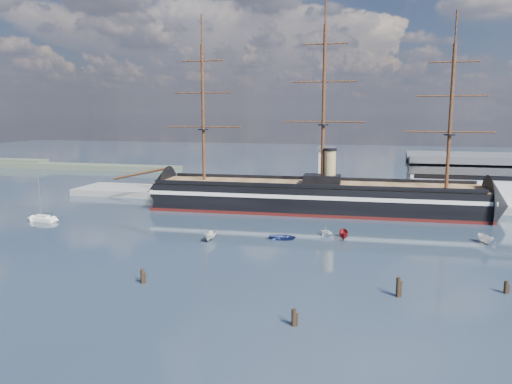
# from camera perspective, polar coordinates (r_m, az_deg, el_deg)

# --- Properties ---
(ground) EXTENTS (600.00, 600.00, 0.00)m
(ground) POSITION_cam_1_polar(r_m,az_deg,el_deg) (119.66, 4.82, -4.05)
(ground) COLOR #1A2839
(ground) RESTS_ON ground
(quay) EXTENTS (180.00, 18.00, 2.00)m
(quay) POSITION_cam_1_polar(r_m,az_deg,el_deg) (153.76, 10.62, -1.20)
(quay) COLOR slate
(quay) RESTS_ON ground
(quay_tower) EXTENTS (5.00, 5.00, 15.00)m
(quay_tower) POSITION_cam_1_polar(r_m,az_deg,el_deg) (149.88, 7.99, 2.38)
(quay_tower) COLOR silver
(quay_tower) RESTS_ON ground
(shoreline) EXTENTS (120.00, 10.00, 4.00)m
(shoreline) POSITION_cam_1_polar(r_m,az_deg,el_deg) (263.66, -22.91, 2.86)
(shoreline) COLOR #3F4C38
(shoreline) RESTS_ON ground
(warship) EXTENTS (113.17, 19.59, 53.94)m
(warship) POSITION_cam_1_polar(r_m,az_deg,el_deg) (138.32, 5.98, -0.55)
(warship) COLOR black
(warship) RESTS_ON ground
(sailboat) EXTENTS (7.19, 3.28, 11.09)m
(sailboat) POSITION_cam_1_polar(r_m,az_deg,el_deg) (136.78, -23.19, -2.79)
(sailboat) COLOR silver
(sailboat) RESTS_ON ground
(motorboat_a) EXTENTS (5.84, 2.19, 2.33)m
(motorboat_a) POSITION_cam_1_polar(r_m,az_deg,el_deg) (107.84, -5.24, -5.54)
(motorboat_a) COLOR beige
(motorboat_a) RESTS_ON ground
(motorboat_b) EXTENTS (1.57, 3.67, 1.69)m
(motorboat_b) POSITION_cam_1_polar(r_m,az_deg,el_deg) (108.38, 3.07, -5.44)
(motorboat_b) COLOR navy
(motorboat_b) RESTS_ON ground
(motorboat_c) EXTENTS (6.19, 2.77, 2.40)m
(motorboat_c) POSITION_cam_1_polar(r_m,az_deg,el_deg) (110.06, 9.98, -5.34)
(motorboat_c) COLOR maroon
(motorboat_c) RESTS_ON ground
(motorboat_d) EXTENTS (5.51, 6.00, 2.09)m
(motorboat_d) POSITION_cam_1_polar(r_m,az_deg,el_deg) (112.55, 8.02, -4.96)
(motorboat_d) COLOR white
(motorboat_d) RESTS_ON ground
(motorboat_f) EXTENTS (6.21, 3.87, 2.33)m
(motorboat_f) POSITION_cam_1_polar(r_m,az_deg,el_deg) (115.46, 24.75, -5.38)
(motorboat_f) COLOR white
(motorboat_f) RESTS_ON ground
(piling_near_left) EXTENTS (0.64, 0.64, 3.06)m
(piling_near_left) POSITION_cam_1_polar(r_m,az_deg,el_deg) (83.74, -12.83, -10.13)
(piling_near_left) COLOR black
(piling_near_left) RESTS_ON ground
(piling_near_mid) EXTENTS (0.64, 0.64, 3.00)m
(piling_near_mid) POSITION_cam_1_polar(r_m,az_deg,el_deg) (66.94, 4.32, -15.00)
(piling_near_mid) COLOR black
(piling_near_mid) RESTS_ON ground
(piling_near_right) EXTENTS (0.64, 0.64, 3.74)m
(piling_near_right) POSITION_cam_1_polar(r_m,az_deg,el_deg) (79.08, 15.89, -11.44)
(piling_near_right) COLOR black
(piling_near_right) RESTS_ON ground
(piling_far_right) EXTENTS (0.64, 0.64, 2.69)m
(piling_far_right) POSITION_cam_1_polar(r_m,az_deg,el_deg) (86.31, 26.62, -10.32)
(piling_far_right) COLOR black
(piling_far_right) RESTS_ON ground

